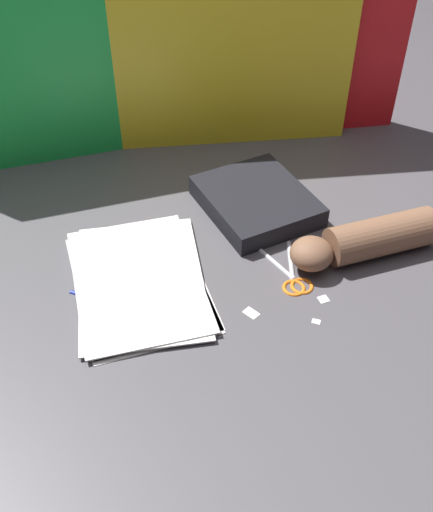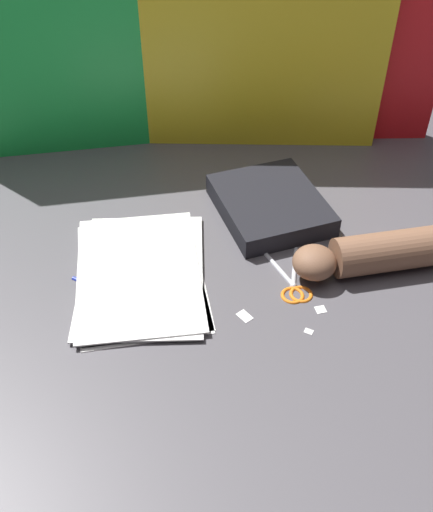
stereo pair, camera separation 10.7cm
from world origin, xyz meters
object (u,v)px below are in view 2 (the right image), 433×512
Objects in this scene: book_closed at (270,205)px; hand_forearm at (373,254)px; scissors at (293,282)px; paper_stack at (141,273)px.

book_closed is 0.92× the size of hand_forearm.
book_closed is at bearing 93.05° from scissors.
scissors is at bearing -9.54° from paper_stack.
book_closed is 0.25m from hand_forearm.
scissors is at bearing -86.95° from book_closed.
hand_forearm is at bearing -48.58° from book_closed.
paper_stack is 2.32× the size of scissors.
scissors is 0.51× the size of hand_forearm.
hand_forearm is (0.15, 0.03, 0.03)m from scissors.
paper_stack is 1.27× the size of book_closed.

